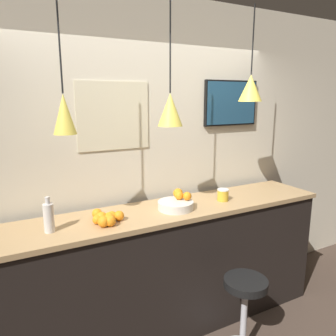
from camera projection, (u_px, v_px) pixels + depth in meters
back_wall at (148, 162)px, 3.02m from camera, size 8.00×0.06×2.90m
service_counter at (168, 269)px, 2.87m from camera, size 2.96×0.58×1.12m
bar_stool at (244, 306)px, 2.55m from camera, size 0.39×0.39×0.67m
fruit_bowl at (177, 203)px, 2.74m from camera, size 0.30×0.30×0.15m
orange_pile at (106, 218)px, 2.43m from camera, size 0.24×0.28×0.08m
juice_bottle at (49, 217)px, 2.26m from camera, size 0.07×0.07×0.25m
spread_jar at (223, 195)px, 2.95m from camera, size 0.10×0.10×0.11m
pendant_lamp_left at (64, 113)px, 2.18m from camera, size 0.15×0.15×1.01m
pendant_lamp_middle at (170, 109)px, 2.54m from camera, size 0.20×0.20×0.99m
pendant_lamp_right at (251, 88)px, 2.88m from camera, size 0.21×0.21×0.81m
mounted_tv at (231, 103)px, 3.28m from camera, size 0.62×0.04×0.44m
wall_poster at (114, 116)px, 2.75m from camera, size 0.63×0.01×0.57m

